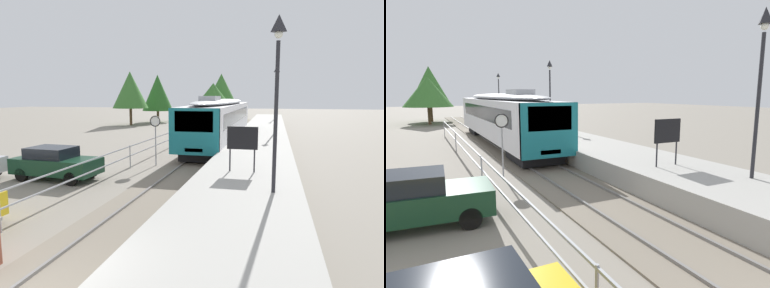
# 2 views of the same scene
# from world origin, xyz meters

# --- Properties ---
(ground_plane) EXTENTS (160.00, 160.00, 0.00)m
(ground_plane) POSITION_xyz_m (-3.00, 22.00, 0.00)
(ground_plane) COLOR gray
(track_rails) EXTENTS (3.20, 60.00, 0.14)m
(track_rails) POSITION_xyz_m (0.00, 22.00, 0.03)
(track_rails) COLOR slate
(track_rails) RESTS_ON ground
(commuter_train) EXTENTS (2.82, 18.57, 3.74)m
(commuter_train) POSITION_xyz_m (0.00, 22.11, 2.14)
(commuter_train) COLOR silver
(commuter_train) RESTS_ON track_rails
(station_platform) EXTENTS (3.90, 60.00, 0.90)m
(station_platform) POSITION_xyz_m (3.25, 22.00, 0.45)
(station_platform) COLOR #A8A59E
(station_platform) RESTS_ON ground
(platform_lamp_near_end) EXTENTS (0.34, 0.34, 5.35)m
(platform_lamp_near_end) POSITION_xyz_m (4.25, 5.91, 4.62)
(platform_lamp_near_end) COLOR #232328
(platform_lamp_near_end) RESTS_ON station_platform
(platform_lamp_mid_platform) EXTENTS (0.34, 0.34, 5.35)m
(platform_lamp_mid_platform) POSITION_xyz_m (4.25, 23.54, 4.62)
(platform_lamp_mid_platform) COLOR #232328
(platform_lamp_mid_platform) RESTS_ON station_platform
(platform_lamp_far_end) EXTENTS (0.34, 0.34, 5.35)m
(platform_lamp_far_end) POSITION_xyz_m (4.25, 41.18, 4.62)
(platform_lamp_far_end) COLOR #232328
(platform_lamp_far_end) RESTS_ON station_platform
(platform_notice_board) EXTENTS (1.20, 0.08, 1.80)m
(platform_notice_board) POSITION_xyz_m (3.01, 8.59, 2.19)
(platform_notice_board) COLOR #232328
(platform_notice_board) RESTS_ON station_platform
(speed_limit_sign) EXTENTS (0.61, 0.10, 2.81)m
(speed_limit_sign) POSITION_xyz_m (-2.21, 13.02, 2.12)
(speed_limit_sign) COLOR #9EA0A5
(speed_limit_sign) RESTS_ON ground
(carpark_fence) EXTENTS (0.06, 36.06, 1.25)m
(carpark_fence) POSITION_xyz_m (-3.30, 12.00, 0.91)
(carpark_fence) COLOR #9EA0A5
(carpark_fence) RESTS_ON ground
(parked_hatchback_dark_green) EXTENTS (4.09, 1.97, 1.53)m
(parked_hatchback_dark_green) POSITION_xyz_m (-5.66, 8.89, 0.79)
(parked_hatchback_dark_green) COLOR #143823
(parked_hatchback_dark_green) RESTS_ON ground
(tree_behind_carpark) EXTENTS (5.60, 5.60, 5.60)m
(tree_behind_carpark) POSITION_xyz_m (-4.05, 41.27, 3.85)
(tree_behind_carpark) COLOR brown
(tree_behind_carpark) RESTS_ON ground
(tree_behind_station_far) EXTENTS (5.18, 5.18, 7.13)m
(tree_behind_station_far) POSITION_xyz_m (-3.65, 45.77, 4.60)
(tree_behind_station_far) COLOR brown
(tree_behind_station_far) RESTS_ON ground
(tree_distant_left) EXTENTS (4.74, 4.74, 7.09)m
(tree_distant_left) POSITION_xyz_m (-14.61, 37.70, 4.67)
(tree_distant_left) COLOR brown
(tree_distant_left) RESTS_ON ground
(tree_distant_centre) EXTENTS (4.57, 4.57, 6.97)m
(tree_distant_centre) POSITION_xyz_m (-12.79, 43.41, 4.33)
(tree_distant_centre) COLOR brown
(tree_distant_centre) RESTS_ON ground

